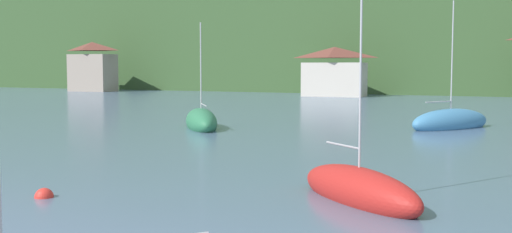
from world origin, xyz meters
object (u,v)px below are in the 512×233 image
object	(u,v)px
sailboat_far_0	(450,122)
sailboat_mid_9	(359,190)
sailboat_far_1	(201,122)
shore_building_west	(93,67)
shore_building_westcentral	(334,72)
mooring_buoy_near	(44,197)

from	to	relation	value
sailboat_far_0	sailboat_mid_9	xyz separation A→B (m)	(0.00, -20.64, -0.07)
sailboat_far_0	sailboat_far_1	xyz separation A→B (m)	(-13.13, -5.62, -0.00)
shore_building_west	shore_building_westcentral	distance (m)	34.97
sailboat_far_1	sailboat_mid_9	distance (m)	19.95
shore_building_westcentral	sailboat_far_0	size ratio (longest dim) A/B	0.96
shore_building_west	sailboat_mid_9	world-z (taller)	sailboat_mid_9
sailboat_far_1	mooring_buoy_near	size ratio (longest dim) A/B	12.49
shore_building_west	sailboat_mid_9	xyz separation A→B (m)	(51.77, -53.42, -3.03)
shore_building_west	sailboat_far_0	xyz separation A→B (m)	(51.77, -32.77, -2.96)
shore_building_west	mooring_buoy_near	bearing A→B (deg)	-52.21
shore_building_westcentral	sailboat_far_1	xyz separation A→B (m)	(3.67, -38.52, -2.44)
mooring_buoy_near	shore_building_west	bearing A→B (deg)	127.79
shore_building_westcentral	sailboat_far_1	distance (m)	38.77
shore_building_west	sailboat_far_0	world-z (taller)	sailboat_far_0
sailboat_far_0	mooring_buoy_near	bearing A→B (deg)	-164.48
shore_building_west	sailboat_mid_9	bearing A→B (deg)	-45.90
sailboat_mid_9	shore_building_west	bearing A→B (deg)	174.03
sailboat_far_0	mooring_buoy_near	xyz separation A→B (m)	(-7.99, -23.68, -0.36)
shore_building_west	shore_building_westcentral	bearing A→B (deg)	0.20
sailboat_mid_9	sailboat_far_0	bearing A→B (deg)	129.94
sailboat_far_0	mooring_buoy_near	world-z (taller)	sailboat_far_0
mooring_buoy_near	sailboat_far_0	bearing A→B (deg)	71.36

